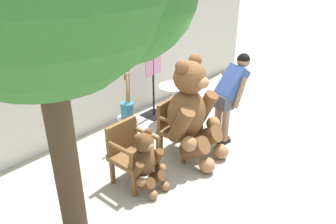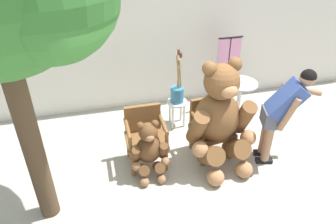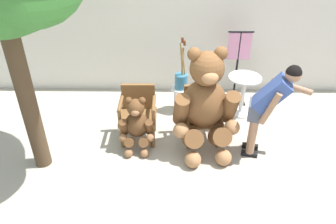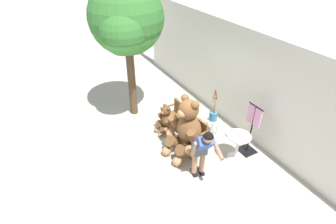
{
  "view_description": "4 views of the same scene",
  "coord_description": "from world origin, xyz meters",
  "px_view_note": "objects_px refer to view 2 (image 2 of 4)",
  "views": [
    {
      "loc": [
        -3.02,
        -2.14,
        2.91
      ],
      "look_at": [
        0.13,
        0.59,
        0.87
      ],
      "focal_mm": 35.0,
      "sensor_mm": 36.0,
      "label": 1
    },
    {
      "loc": [
        -1.05,
        -2.98,
        3.29
      ],
      "look_at": [
        -0.19,
        0.62,
        0.88
      ],
      "focal_mm": 35.0,
      "sensor_mm": 36.0,
      "label": 2
    },
    {
      "loc": [
        0.03,
        -3.54,
        3.22
      ],
      "look_at": [
        -0.03,
        0.44,
        0.65
      ],
      "focal_mm": 35.0,
      "sensor_mm": 36.0,
      "label": 3
    },
    {
      "loc": [
        4.62,
        -2.32,
        4.58
      ],
      "look_at": [
        -0.27,
        0.39,
        0.82
      ],
      "focal_mm": 28.0,
      "sensor_mm": 36.0,
      "label": 4
    }
  ],
  "objects_px": {
    "wooden_chair_left": "(145,135)",
    "round_side_table": "(239,97)",
    "teddy_bear_large": "(220,117)",
    "person_visitor": "(283,109)",
    "teddy_bear_small": "(149,150)",
    "brush_bucket": "(177,92)",
    "wooden_chair_right": "(211,126)",
    "white_stool": "(177,107)",
    "clothing_display_stand": "(227,72)"
  },
  "relations": [
    {
      "from": "teddy_bear_large",
      "to": "brush_bucket",
      "type": "height_order",
      "value": "teddy_bear_large"
    },
    {
      "from": "clothing_display_stand",
      "to": "wooden_chair_right",
      "type": "bearing_deg",
      "value": -121.33
    },
    {
      "from": "teddy_bear_small",
      "to": "white_stool",
      "type": "height_order",
      "value": "teddy_bear_small"
    },
    {
      "from": "wooden_chair_right",
      "to": "round_side_table",
      "type": "distance_m",
      "value": 1.06
    },
    {
      "from": "person_visitor",
      "to": "round_side_table",
      "type": "xyz_separation_m",
      "value": [
        -0.09,
        1.13,
        -0.44
      ]
    },
    {
      "from": "teddy_bear_small",
      "to": "person_visitor",
      "type": "relative_size",
      "value": 0.59
    },
    {
      "from": "teddy_bear_large",
      "to": "white_stool",
      "type": "height_order",
      "value": "teddy_bear_large"
    },
    {
      "from": "teddy_bear_small",
      "to": "round_side_table",
      "type": "bearing_deg",
      "value": 29.83
    },
    {
      "from": "teddy_bear_small",
      "to": "brush_bucket",
      "type": "bearing_deg",
      "value": 57.83
    },
    {
      "from": "wooden_chair_right",
      "to": "round_side_table",
      "type": "height_order",
      "value": "wooden_chair_right"
    },
    {
      "from": "teddy_bear_small",
      "to": "round_side_table",
      "type": "height_order",
      "value": "teddy_bear_small"
    },
    {
      "from": "brush_bucket",
      "to": "round_side_table",
      "type": "height_order",
      "value": "brush_bucket"
    },
    {
      "from": "teddy_bear_large",
      "to": "clothing_display_stand",
      "type": "xyz_separation_m",
      "value": [
        0.69,
        1.43,
        -0.07
      ]
    },
    {
      "from": "teddy_bear_large",
      "to": "round_side_table",
      "type": "xyz_separation_m",
      "value": [
        0.76,
        0.99,
        -0.34
      ]
    },
    {
      "from": "white_stool",
      "to": "round_side_table",
      "type": "relative_size",
      "value": 0.64
    },
    {
      "from": "teddy_bear_large",
      "to": "person_visitor",
      "type": "bearing_deg",
      "value": -9.32
    },
    {
      "from": "wooden_chair_right",
      "to": "clothing_display_stand",
      "type": "distance_m",
      "value": 1.39
    },
    {
      "from": "wooden_chair_left",
      "to": "white_stool",
      "type": "xyz_separation_m",
      "value": [
        0.68,
        0.8,
        -0.11
      ]
    },
    {
      "from": "brush_bucket",
      "to": "wooden_chair_left",
      "type": "bearing_deg",
      "value": -130.64
    },
    {
      "from": "wooden_chair_left",
      "to": "wooden_chair_right",
      "type": "height_order",
      "value": "same"
    },
    {
      "from": "teddy_bear_large",
      "to": "person_visitor",
      "type": "xyz_separation_m",
      "value": [
        0.85,
        -0.14,
        0.1
      ]
    },
    {
      "from": "round_side_table",
      "to": "teddy_bear_large",
      "type": "bearing_deg",
      "value": -127.52
    },
    {
      "from": "wooden_chair_right",
      "to": "teddy_bear_small",
      "type": "relative_size",
      "value": 0.99
    },
    {
      "from": "teddy_bear_large",
      "to": "person_visitor",
      "type": "height_order",
      "value": "teddy_bear_large"
    },
    {
      "from": "white_stool",
      "to": "teddy_bear_small",
      "type": "bearing_deg",
      "value": -122.05
    },
    {
      "from": "white_stool",
      "to": "person_visitor",
      "type": "bearing_deg",
      "value": -45.78
    },
    {
      "from": "teddy_bear_large",
      "to": "teddy_bear_small",
      "type": "distance_m",
      "value": 1.07
    },
    {
      "from": "wooden_chair_left",
      "to": "teddy_bear_large",
      "type": "xyz_separation_m",
      "value": [
        1.0,
        -0.27,
        0.33
      ]
    },
    {
      "from": "clothing_display_stand",
      "to": "person_visitor",
      "type": "bearing_deg",
      "value": -84.29
    },
    {
      "from": "wooden_chair_right",
      "to": "teddy_bear_large",
      "type": "xyz_separation_m",
      "value": [
        0.02,
        -0.27,
        0.33
      ]
    },
    {
      "from": "wooden_chair_left",
      "to": "teddy_bear_small",
      "type": "relative_size",
      "value": 0.99
    },
    {
      "from": "person_visitor",
      "to": "wooden_chair_left",
      "type": "bearing_deg",
      "value": 167.6
    },
    {
      "from": "wooden_chair_right",
      "to": "teddy_bear_large",
      "type": "distance_m",
      "value": 0.42
    },
    {
      "from": "white_stool",
      "to": "brush_bucket",
      "type": "xyz_separation_m",
      "value": [
        0.0,
        -0.0,
        0.28
      ]
    },
    {
      "from": "teddy_bear_large",
      "to": "round_side_table",
      "type": "distance_m",
      "value": 1.29
    },
    {
      "from": "wooden_chair_right",
      "to": "white_stool",
      "type": "bearing_deg",
      "value": 110.93
    },
    {
      "from": "wooden_chair_left",
      "to": "brush_bucket",
      "type": "distance_m",
      "value": 1.06
    },
    {
      "from": "white_stool",
      "to": "clothing_display_stand",
      "type": "bearing_deg",
      "value": 19.96
    },
    {
      "from": "teddy_bear_large",
      "to": "wooden_chair_right",
      "type": "bearing_deg",
      "value": 93.62
    },
    {
      "from": "person_visitor",
      "to": "teddy_bear_large",
      "type": "bearing_deg",
      "value": 170.68
    },
    {
      "from": "wooden_chair_left",
      "to": "round_side_table",
      "type": "relative_size",
      "value": 1.19
    },
    {
      "from": "brush_bucket",
      "to": "person_visitor",
      "type": "bearing_deg",
      "value": -45.81
    },
    {
      "from": "round_side_table",
      "to": "clothing_display_stand",
      "type": "relative_size",
      "value": 0.53
    },
    {
      "from": "wooden_chair_left",
      "to": "wooden_chair_right",
      "type": "distance_m",
      "value": 0.99
    },
    {
      "from": "wooden_chair_left",
      "to": "brush_bucket",
      "type": "relative_size",
      "value": 0.93
    },
    {
      "from": "wooden_chair_right",
      "to": "white_stool",
      "type": "distance_m",
      "value": 0.86
    },
    {
      "from": "teddy_bear_small",
      "to": "white_stool",
      "type": "bearing_deg",
      "value": 57.95
    },
    {
      "from": "wooden_chair_right",
      "to": "brush_bucket",
      "type": "distance_m",
      "value": 0.87
    },
    {
      "from": "wooden_chair_right",
      "to": "white_stool",
      "type": "height_order",
      "value": "wooden_chair_right"
    },
    {
      "from": "wooden_chair_left",
      "to": "teddy_bear_small",
      "type": "bearing_deg",
      "value": -89.8
    }
  ]
}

